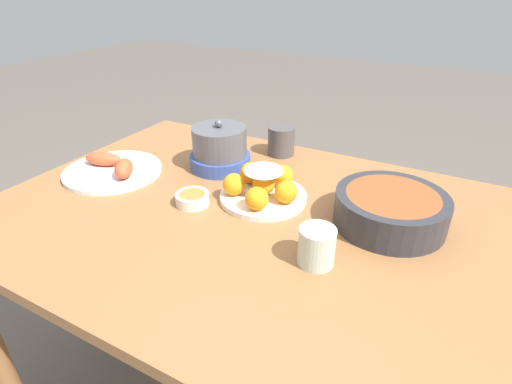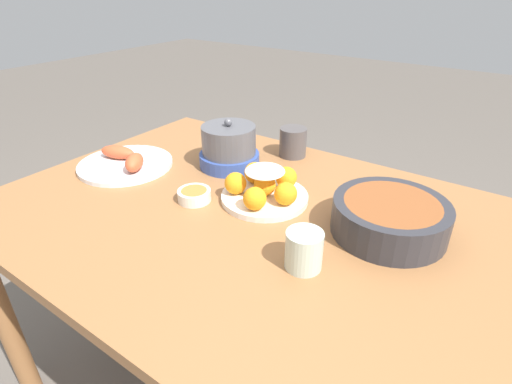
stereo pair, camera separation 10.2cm
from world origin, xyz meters
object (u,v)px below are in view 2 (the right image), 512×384
Objects in this scene: sauce_bowl at (194,195)px; cup_near at (304,250)px; dining_table at (248,241)px; seafood_platter at (126,162)px; warming_pot at (229,147)px; serving_bowl at (390,217)px; cake_plate at (264,188)px; cup_far at (293,142)px.

cup_near reaches higher than sauce_bowl.
dining_table is 4.58× the size of seafood_platter.
seafood_platter is 0.33m from warming_pot.
warming_pot is (-0.53, 0.08, 0.02)m from serving_bowl.
dining_table is at bearing -42.29° from warming_pot.
dining_table is at bearing 153.54° from cup_near.
cake_plate reaches higher than seafood_platter.
dining_table is 0.41m from cup_far.
seafood_platter is at bearing -179.82° from dining_table.
sauce_bowl is at bearing -75.22° from warming_pot.
warming_pot is (-0.21, 0.12, 0.03)m from cake_plate.
seafood_platter is (-0.47, -0.08, -0.02)m from cake_plate.
serving_bowl is at bearing 17.18° from sauce_bowl.
dining_table is 0.32m from warming_pot.
cup_near is at bearing -114.62° from serving_bowl.
serving_bowl is 0.91× the size of seafood_platter.
cake_plate is (-0.00, 0.07, 0.13)m from dining_table.
warming_pot reaches higher than sauce_bowl.
sauce_bowl is at bearing -5.80° from seafood_platter.
sauce_bowl is 0.31× the size of seafood_platter.
serving_bowl is at bearing 6.56° from cake_plate.
serving_bowl is 0.24m from cup_near.
cup_near is (0.22, -0.11, 0.13)m from dining_table.
cake_plate reaches higher than cup_near.
cup_far is (0.06, 0.41, 0.03)m from sauce_bowl.
serving_bowl is (0.32, 0.04, 0.01)m from cake_plate.
cake_plate is 0.88× the size of serving_bowl.
serving_bowl is at bearing 19.28° from dining_table.
dining_table is 14.95× the size of sauce_bowl.
sauce_bowl is 0.41m from cup_far.
cup_far reaches higher than cup_near.
warming_pot is at bearing 137.71° from dining_table.
dining_table is 0.28m from cup_near.
cup_near is at bearing -11.45° from sauce_bowl.
seafood_platter is at bearing -143.21° from warming_pot.
cup_near reaches higher than seafood_platter.
cup_near is at bearing -39.58° from cake_plate.
cup_near is (0.37, -0.08, 0.03)m from sauce_bowl.
seafood_platter is 3.47× the size of cup_near.
dining_table is at bearing -160.72° from serving_bowl.
dining_table is 5.70× the size of cake_plate.
seafood_platter is 1.55× the size of warming_pot.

